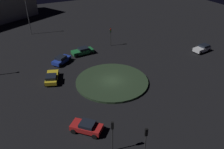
% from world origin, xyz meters
% --- Properties ---
extents(ground_plane, '(117.27, 117.27, 0.00)m').
position_xyz_m(ground_plane, '(0.00, 0.00, 0.00)').
color(ground_plane, black).
extents(roundabout_island, '(12.03, 12.03, 0.35)m').
position_xyz_m(roundabout_island, '(0.00, 0.00, 0.17)').
color(roundabout_island, '#263823').
rests_on(roundabout_island, ground_plane).
extents(car_white, '(4.00, 2.40, 1.45)m').
position_xyz_m(car_white, '(22.33, 2.43, 0.77)').
color(car_white, white).
rests_on(car_white, ground_plane).
extents(car_red, '(4.02, 4.00, 1.40)m').
position_xyz_m(car_red, '(-7.89, -8.91, 0.74)').
color(car_red, red).
rests_on(car_red, ground_plane).
extents(car_yellow, '(3.23, 4.65, 1.41)m').
position_xyz_m(car_yellow, '(-8.86, 4.74, 0.73)').
color(car_yellow, gold).
rests_on(car_yellow, ground_plane).
extents(car_green, '(4.48, 2.23, 1.46)m').
position_xyz_m(car_green, '(-0.62, 12.32, 0.77)').
color(car_green, '#1E7238').
rests_on(car_green, ground_plane).
extents(car_blue, '(4.16, 3.68, 1.48)m').
position_xyz_m(car_blue, '(-5.62, 10.39, 0.75)').
color(car_blue, '#1E38A5').
rests_on(car_blue, ground_plane).
extents(traffic_light_northeast, '(0.37, 0.39, 4.12)m').
position_xyz_m(traffic_light_northeast, '(6.45, 13.75, 2.93)').
color(traffic_light_northeast, '#2D2D2D').
rests_on(traffic_light_northeast, ground_plane).
extents(traffic_light_southwest, '(0.37, 0.39, 4.24)m').
position_xyz_m(traffic_light_southwest, '(-6.40, -13.06, 3.01)').
color(traffic_light_southwest, '#2D2D2D').
rests_on(traffic_light_southwest, ground_plane).
extents(traffic_light_south, '(0.34, 0.38, 4.46)m').
position_xyz_m(traffic_light_south, '(-3.89, -15.66, 3.16)').
color(traffic_light_south, '#2D2D2D').
rests_on(traffic_light_south, ground_plane).
extents(streetlamp_north, '(0.48, 0.48, 8.75)m').
position_xyz_m(streetlamp_north, '(-8.08, 29.02, 5.43)').
color(streetlamp_north, '#4C4C51').
rests_on(streetlamp_north, ground_plane).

